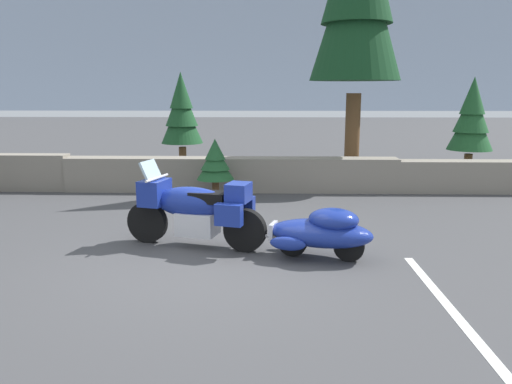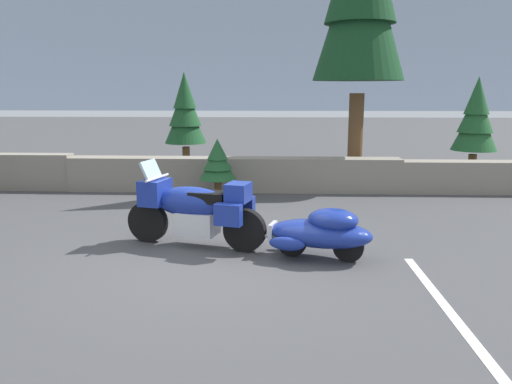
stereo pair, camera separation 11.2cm
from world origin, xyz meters
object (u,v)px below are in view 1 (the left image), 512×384
object	(u,v)px
touring_motorcycle	(194,208)
pine_tree_far_right	(472,118)
car_shaped_trailer	(321,231)
pine_tree_secondary	(181,112)

from	to	relation	value
touring_motorcycle	pine_tree_far_right	bearing A→B (deg)	41.10
car_shaped_trailer	pine_tree_far_right	size ratio (longest dim) A/B	0.80
touring_motorcycle	pine_tree_far_right	distance (m)	8.49
pine_tree_secondary	pine_tree_far_right	distance (m)	7.69
car_shaped_trailer	pine_tree_secondary	world-z (taller)	pine_tree_secondary
car_shaped_trailer	pine_tree_far_right	world-z (taller)	pine_tree_far_right
pine_tree_secondary	pine_tree_far_right	world-z (taller)	pine_tree_secondary
touring_motorcycle	pine_tree_secondary	xyz separation A→B (m)	(-1.28, 6.56, 1.21)
car_shaped_trailer	pine_tree_secondary	distance (m)	7.91
pine_tree_secondary	touring_motorcycle	bearing A→B (deg)	-78.97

